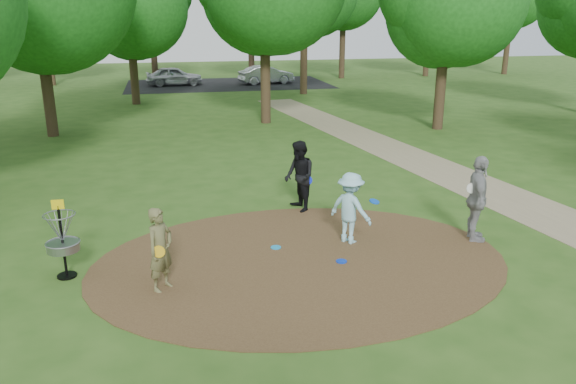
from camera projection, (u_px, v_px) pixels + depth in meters
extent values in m
plane|color=#2D5119|center=(301.00, 262.00, 11.30)|extent=(100.00, 100.00, 0.00)
cylinder|color=#47301C|center=(301.00, 261.00, 11.29)|extent=(8.40, 8.40, 0.02)
cube|color=#8C7A5B|center=(527.00, 207.00, 14.49)|extent=(7.55, 39.89, 0.01)
cube|color=black|center=(228.00, 84.00, 39.62)|extent=(14.00, 8.00, 0.01)
imported|color=brown|center=(160.00, 250.00, 9.94)|extent=(0.65, 0.67, 1.55)
cylinder|color=gold|center=(159.00, 252.00, 9.75)|extent=(0.22, 0.08, 0.22)
imported|color=#99D5E4|center=(350.00, 208.00, 12.03)|extent=(1.08, 1.16, 1.57)
cylinder|color=blue|center=(374.00, 201.00, 12.05)|extent=(0.31, 0.31, 0.08)
imported|color=black|center=(299.00, 176.00, 13.98)|extent=(0.80, 0.96, 1.78)
cylinder|color=#0D1DE8|center=(308.00, 180.00, 14.01)|extent=(0.23, 0.11, 0.22)
imported|color=gray|center=(477.00, 199.00, 12.09)|extent=(0.81, 1.21, 1.91)
cylinder|color=white|center=(471.00, 188.00, 11.94)|extent=(0.22, 0.07, 0.22)
cylinder|color=#1B93DA|center=(276.00, 247.00, 11.91)|extent=(0.22, 0.22, 0.02)
cylinder|color=#0B2FBF|center=(341.00, 261.00, 11.24)|extent=(0.22, 0.22, 0.02)
imported|color=#B0B1B8|center=(174.00, 76.00, 38.67)|extent=(3.87, 1.69, 1.30)
imported|color=#9A9CA2|center=(266.00, 75.00, 39.57)|extent=(4.03, 2.08, 1.26)
cylinder|color=black|center=(63.00, 244.00, 10.45)|extent=(0.05, 0.05, 1.35)
cylinder|color=black|center=(67.00, 276.00, 10.65)|extent=(0.36, 0.36, 0.04)
cylinder|color=gray|center=(63.00, 246.00, 10.47)|extent=(0.60, 0.60, 0.16)
torus|color=gray|center=(63.00, 243.00, 10.44)|extent=(0.63, 0.63, 0.03)
torus|color=gray|center=(59.00, 215.00, 10.28)|extent=(0.58, 0.58, 0.02)
cube|color=yellow|center=(58.00, 204.00, 10.22)|extent=(0.22, 0.02, 0.18)
cylinder|color=#332316|center=(47.00, 89.00, 22.32)|extent=(0.44, 0.44, 3.80)
cylinder|color=#332316|center=(265.00, 76.00, 25.03)|extent=(0.44, 0.44, 4.18)
cylinder|color=#332316|center=(441.00, 87.00, 23.76)|extent=(0.44, 0.44, 3.61)
sphere|color=#185316|center=(447.00, 6.00, 22.77)|extent=(5.25, 5.25, 5.25)
cylinder|color=#332316|center=(134.00, 72.00, 30.43)|extent=(0.44, 0.44, 3.42)
sphere|color=#185316|center=(129.00, 11.00, 29.46)|extent=(5.36, 5.36, 5.36)
cylinder|color=#332316|center=(304.00, 58.00, 34.19)|extent=(0.44, 0.44, 4.37)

